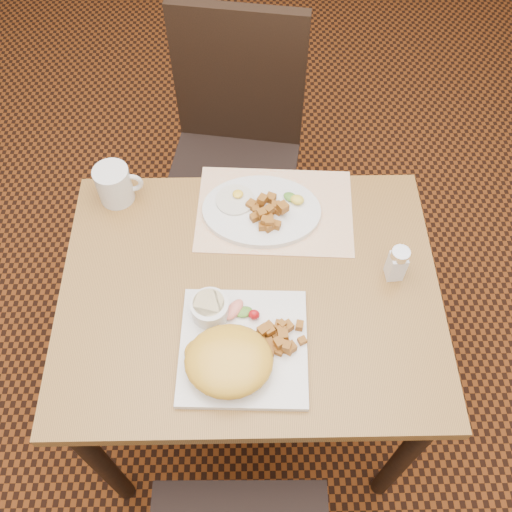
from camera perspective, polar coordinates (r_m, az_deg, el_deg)
The scene contains 15 objects.
ground at distance 2.04m, azimuth -0.42°, elevation -13.92°, with size 8.00×8.00×0.00m, color black.
table at distance 1.45m, azimuth -0.58°, elevation -5.49°, with size 0.90×0.70×0.75m.
chair_far at distance 1.93m, azimuth -2.11°, elevation 11.08°, with size 0.48×0.49×0.97m.
placemat at distance 1.48m, azimuth 1.88°, elevation 4.59°, with size 0.40×0.28×0.00m, color white.
plate_square at distance 1.27m, azimuth -1.26°, elevation -9.08°, with size 0.28×0.28×0.02m, color silver.
plate_oval at distance 1.47m, azimuth 0.55°, elevation 4.54°, with size 0.30×0.23×0.02m, color silver, non-canonical shape.
hollandaise_mound at distance 1.22m, azimuth -2.81°, elevation -10.44°, with size 0.19×0.17×0.07m.
ramekin at distance 1.28m, azimuth -4.63°, elevation -5.23°, with size 0.09×0.09×0.05m.
garnish_sq at distance 1.29m, azimuth -1.53°, elevation -5.54°, with size 0.09×0.07×0.03m.
fried_egg at distance 1.48m, azimuth -2.07°, elevation 5.71°, with size 0.10×0.10×0.02m.
garnish_ov at distance 1.47m, azimuth 3.88°, elevation 5.75°, with size 0.06×0.05×0.02m.
salt_shaker at distance 1.37m, azimuth 13.93°, elevation -0.71°, with size 0.05×0.05×0.10m.
coffee_mug at distance 1.51m, azimuth -13.92°, elevation 6.96°, with size 0.12×0.09×0.10m.
home_fries_sq at distance 1.26m, azimuth 2.22°, elevation -8.28°, with size 0.12×0.09×0.04m.
home_fries_ov at distance 1.43m, azimuth 1.20°, elevation 4.39°, with size 0.11×0.12×0.04m.
Camera 1 is at (0.00, -0.67, 1.92)m, focal length 40.00 mm.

